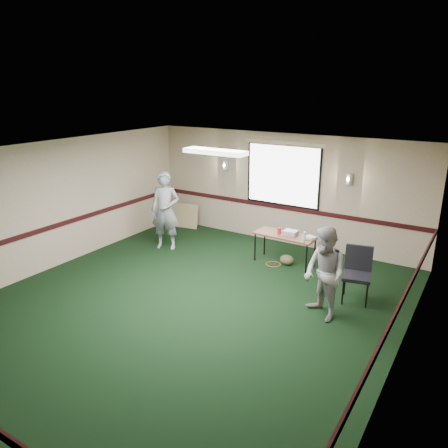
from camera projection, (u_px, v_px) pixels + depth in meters
The scene contains 13 objects.
ground at pixel (186, 307), 7.79m from camera, with size 8.00×8.00×0.00m, color black.
room_shell at pixel (245, 196), 9.02m from camera, with size 8.00×8.02×8.00m.
folding_table at pixel (285, 237), 9.49m from camera, with size 1.37×0.60×0.67m.
projector at pixel (291, 233), 9.44m from camera, with size 0.29×0.24×0.10m, color #9B9AA3.
game_console at pixel (310, 238), 9.21m from camera, with size 0.20×0.16×0.05m, color silver.
red_cup at pixel (279, 231), 9.53m from camera, with size 0.08×0.08×0.13m, color red.
water_bottle at pixel (304, 236), 9.06m from camera, with size 0.06×0.06×0.19m, color #8FB8EA.
duffel_bag at pixel (287, 260), 9.57m from camera, with size 0.32×0.24×0.22m, color brown.
cable_coil at pixel (273, 264), 9.60m from camera, with size 0.32×0.32×0.02m, color #BA3D17.
folded_table at pixel (176, 215), 12.10m from camera, with size 1.30×0.06×0.67m, color #9B845F.
conference_chair at pixel (358, 269), 7.92m from camera, with size 0.58×0.60×1.00m.
person_left at pixel (165, 211), 10.31m from camera, with size 0.68×0.45×1.87m, color #38477C.
person_right at pixel (325, 274), 7.22m from camera, with size 0.77×0.60×1.59m, color #7894BA.
Camera 1 is at (4.27, -5.54, 3.80)m, focal length 35.00 mm.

